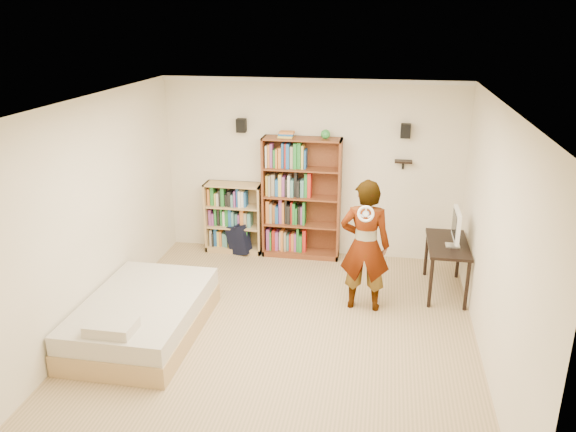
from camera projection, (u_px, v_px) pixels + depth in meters
The scene contains 14 objects.
ground at pixel (282, 334), 6.62m from camera, with size 4.50×5.00×0.01m, color tan.
room_shell at pixel (281, 191), 6.02m from camera, with size 4.52×5.02×2.71m.
crown_molding at pixel (281, 106), 5.72m from camera, with size 4.50×5.00×0.06m.
speaker_left at pixel (241, 125), 8.34m from camera, with size 0.14×0.12×0.20m, color black.
speaker_right at pixel (406, 131), 7.95m from camera, with size 0.14×0.12×0.20m, color black.
wall_shelf at pixel (403, 162), 8.11m from camera, with size 0.25×0.16×0.03m, color black.
tall_bookshelf at pixel (302, 199), 8.48m from camera, with size 1.17×0.34×1.86m, color brown, non-canonical shape.
low_bookshelf at pixel (234, 218), 8.79m from camera, with size 0.88×0.33×1.11m, color tan, non-canonical shape.
computer_desk at pixel (445, 267), 7.52m from camera, with size 0.52×1.04×0.71m, color black, non-canonical shape.
imac at pixel (454, 228), 7.22m from camera, with size 0.10×0.50×0.50m, color white, non-canonical shape.
daybed at pixel (143, 312), 6.53m from camera, with size 1.27×1.95×0.58m, color beige, non-canonical shape.
person at pixel (365, 246), 6.95m from camera, with size 0.62×0.41×1.71m, color black.
wii_wheel at pixel (366, 214), 6.47m from camera, with size 0.20×0.20×0.03m, color white.
navy_bag at pixel (239, 239), 8.79m from camera, with size 0.35×0.23×0.48m, color black, non-canonical shape.
Camera 1 is at (1.07, -5.66, 3.54)m, focal length 35.00 mm.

